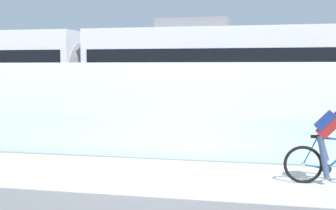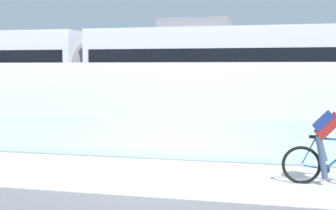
# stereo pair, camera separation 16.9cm
# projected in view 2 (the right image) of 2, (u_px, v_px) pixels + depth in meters

# --- Properties ---
(ground_plane) EXTENTS (200.00, 200.00, 0.00)m
(ground_plane) POSITION_uv_depth(u_px,v_px,m) (156.00, 176.00, 9.79)
(ground_plane) COLOR slate
(bike_path_deck) EXTENTS (32.00, 3.20, 0.01)m
(bike_path_deck) POSITION_uv_depth(u_px,v_px,m) (156.00, 175.00, 9.79)
(bike_path_deck) COLOR beige
(bike_path_deck) RESTS_ON ground
(glass_parapet) EXTENTS (32.00, 0.05, 1.00)m
(glass_parapet) POSITION_uv_depth(u_px,v_px,m) (176.00, 138.00, 11.54)
(glass_parapet) COLOR silver
(glass_parapet) RESTS_ON ground
(concrete_barrier_wall) EXTENTS (32.00, 0.36, 2.32)m
(concrete_barrier_wall) POSITION_uv_depth(u_px,v_px,m) (191.00, 105.00, 13.23)
(concrete_barrier_wall) COLOR white
(concrete_barrier_wall) RESTS_ON ground
(tram_rail_near) EXTENTS (32.00, 0.08, 0.01)m
(tram_rail_near) POSITION_uv_depth(u_px,v_px,m) (206.00, 135.00, 15.72)
(tram_rail_near) COLOR #595654
(tram_rail_near) RESTS_ON ground
(tram_rail_far) EXTENTS (32.00, 0.08, 0.01)m
(tram_rail_far) POSITION_uv_depth(u_px,v_px,m) (213.00, 129.00, 17.11)
(tram_rail_far) COLOR #595654
(tram_rail_far) RESTS_ON ground
(tram) EXTENTS (22.56, 2.54, 3.81)m
(tram) POSITION_uv_depth(u_px,v_px,m) (90.00, 75.00, 17.30)
(tram) COLOR silver
(tram) RESTS_ON ground
(cyclist_on_bike) EXTENTS (1.77, 0.58, 1.61)m
(cyclist_on_bike) POSITION_uv_depth(u_px,v_px,m) (331.00, 143.00, 8.92)
(cyclist_on_bike) COLOR black
(cyclist_on_bike) RESTS_ON ground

